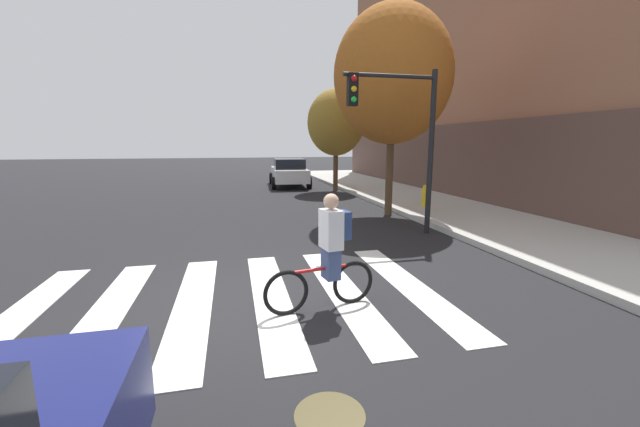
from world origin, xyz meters
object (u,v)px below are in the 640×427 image
cyclist (329,252)px  fire_hydrant (425,196)px  sedan_mid (289,172)px  street_tree_mid (336,123)px  street_tree_near (393,76)px  manhole_cover (330,415)px  traffic_light_near (402,124)px

cyclist → fire_hydrant: size_ratio=2.17×
sedan_mid → cyclist: cyclist is taller
sedan_mid → street_tree_mid: (1.98, -2.61, 2.59)m
cyclist → street_tree_near: (3.77, 6.61, 3.64)m
manhole_cover → street_tree_near: size_ratio=0.10×
sedan_mid → fire_hydrant: bearing=-68.0°
traffic_light_near → street_tree_near: 3.22m
cyclist → traffic_light_near: (2.93, 3.96, 2.02)m
street_tree_near → street_tree_mid: street_tree_near is taller
street_tree_mid → fire_hydrant: bearing=-75.7°
fire_hydrant → street_tree_near: bearing=-162.6°
traffic_light_near → street_tree_mid: street_tree_mid is taller
sedan_mid → street_tree_mid: bearing=-52.8°
street_tree_near → street_tree_mid: bearing=89.8°
cyclist → fire_hydrant: cyclist is taller
sedan_mid → cyclist: 16.08m
sedan_mid → cyclist: bearing=-96.5°
manhole_cover → street_tree_near: 10.76m
street_tree_mid → street_tree_near: bearing=-90.2°
sedan_mid → fire_hydrant: (3.58, -8.87, -0.26)m
manhole_cover → street_tree_mid: street_tree_mid is taller
traffic_light_near → street_tree_near: (0.85, 2.65, 1.63)m
traffic_light_near → street_tree_mid: size_ratio=0.84×
manhole_cover → sedan_mid: sedan_mid is taller
manhole_cover → cyclist: 2.39m
manhole_cover → cyclist: (0.55, 2.17, 0.84)m
sedan_mid → street_tree_near: bearing=-78.2°
traffic_light_near → sedan_mid: bearing=95.3°
manhole_cover → street_tree_mid: bearing=74.4°
sedan_mid → street_tree_mid: size_ratio=0.91×
sedan_mid → street_tree_near: street_tree_near is taller
manhole_cover → traffic_light_near: bearing=60.4°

